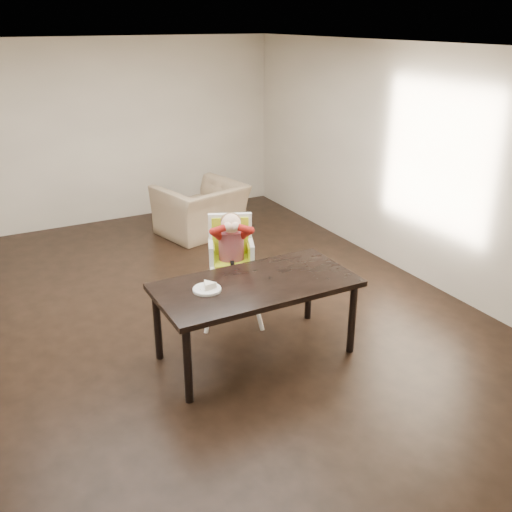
{
  "coord_description": "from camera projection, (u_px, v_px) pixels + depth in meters",
  "views": [
    {
      "loc": [
        -1.72,
        -5.07,
        2.94
      ],
      "look_at": [
        0.66,
        -0.61,
        0.82
      ],
      "focal_mm": 40.0,
      "sensor_mm": 36.0,
      "label": 1
    }
  ],
  "objects": [
    {
      "name": "ground",
      "position": [
        174.0,
        319.0,
        6.01
      ],
      "size": [
        7.0,
        7.0,
        0.0
      ],
      "primitive_type": "plane",
      "color": "black",
      "rests_on": "ground"
    },
    {
      "name": "armchair",
      "position": [
        201.0,
        201.0,
        8.2
      ],
      "size": [
        1.28,
        0.99,
        0.99
      ],
      "primitive_type": "imported",
      "rotation": [
        0.0,
        0.0,
        3.4
      ],
      "color": "tan",
      "rests_on": "ground"
    },
    {
      "name": "dining_table",
      "position": [
        256.0,
        290.0,
        5.12
      ],
      "size": [
        1.8,
        0.9,
        0.75
      ],
      "color": "black",
      "rests_on": "ground"
    },
    {
      "name": "high_chair",
      "position": [
        231.0,
        245.0,
        5.75
      ],
      "size": [
        0.63,
        0.63,
        1.16
      ],
      "rotation": [
        0.0,
        0.0,
        -0.39
      ],
      "color": "white",
      "rests_on": "ground"
    },
    {
      "name": "room_walls",
      "position": [
        163.0,
        144.0,
        5.3
      ],
      "size": [
        6.02,
        7.02,
        2.71
      ],
      "color": "beige",
      "rests_on": "ground"
    },
    {
      "name": "plate",
      "position": [
        208.0,
        288.0,
        4.94
      ],
      "size": [
        0.31,
        0.31,
        0.07
      ],
      "rotation": [
        0.0,
        0.0,
        -0.3
      ],
      "color": "white",
      "rests_on": "dining_table"
    }
  ]
}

